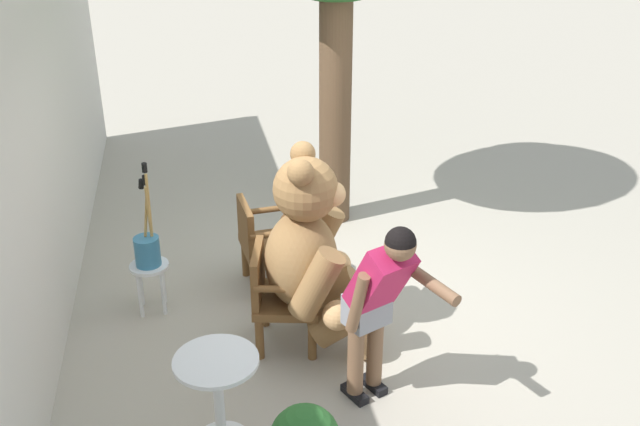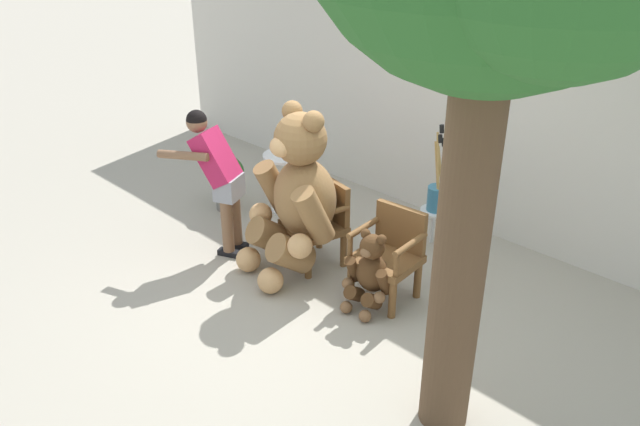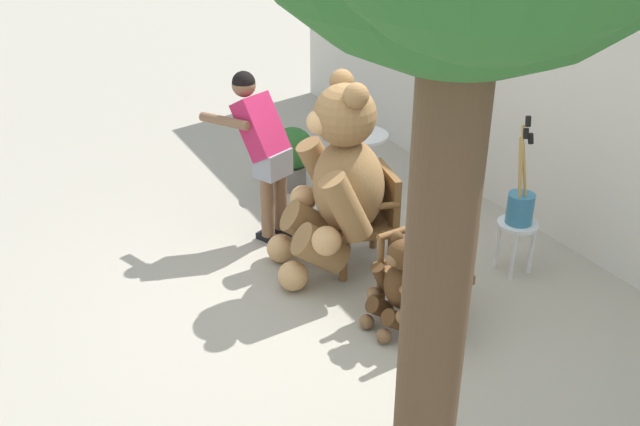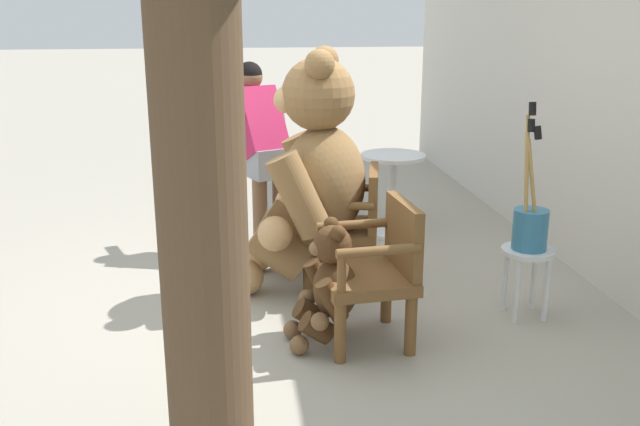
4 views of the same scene
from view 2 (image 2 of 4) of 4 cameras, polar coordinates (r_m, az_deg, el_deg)
name	(u,v)px [view 2 (image 2 of 4)]	position (r m, az deg, el deg)	size (l,w,h in m)	color
ground_plane	(311,299)	(5.89, -0.84, -7.85)	(60.00, 60.00, 0.00)	#A8A091
back_wall	(468,102)	(7.04, 13.42, 9.84)	(10.00, 0.16, 2.80)	beige
wooden_chair_left	(319,220)	(6.28, -0.09, -0.67)	(0.66, 0.63, 0.86)	brown
wooden_chair_right	(390,252)	(5.75, 6.38, -3.57)	(0.60, 0.57, 0.86)	brown
teddy_bear_large	(297,194)	(5.97, -2.15, 1.72)	(1.05, 1.05, 1.69)	olive
teddy_bear_small	(370,272)	(5.60, 4.57, -5.41)	(0.46, 0.45, 0.76)	#4C3019
person_visitor	(218,171)	(6.38, -9.35, 3.80)	(0.71, 0.68, 1.52)	black
white_stool	(436,219)	(6.66, 10.55, -0.52)	(0.34, 0.34, 0.46)	silver
brush_bucket	(438,194)	(6.53, 10.73, 1.68)	(0.22, 0.22, 0.94)	teal
round_side_table	(287,176)	(7.37, -3.02, 3.40)	(0.56, 0.56, 0.72)	silver
potted_plant	(226,178)	(7.51, -8.57, 3.16)	(0.44, 0.44, 0.68)	slate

